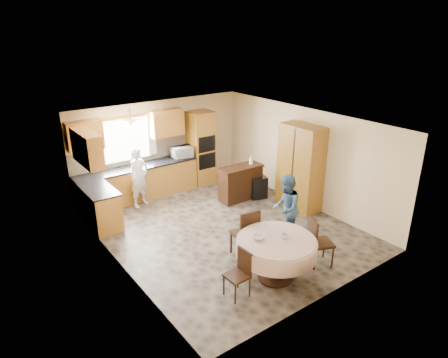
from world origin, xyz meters
name	(u,v)px	position (x,y,z in m)	size (l,w,h in m)	color
floor	(224,228)	(0.00, 0.00, 0.00)	(5.00, 6.00, 0.01)	#6C5C4C
ceiling	(224,122)	(0.00, 0.00, 2.50)	(5.00, 6.00, 0.01)	white
wall_back	(160,146)	(0.00, 3.00, 1.25)	(5.00, 0.02, 2.50)	#DABD8C
wall_front	(333,232)	(0.00, -3.00, 1.25)	(5.00, 0.02, 2.50)	#DABD8C
wall_left	(115,207)	(-2.50, 0.00, 1.25)	(0.02, 6.00, 2.50)	#DABD8C
wall_right	(304,157)	(2.50, 0.00, 1.25)	(0.02, 6.00, 2.50)	#DABD8C
window	(125,140)	(-1.00, 2.98, 1.60)	(1.40, 0.03, 1.10)	white
curtain_left	(97,143)	(-1.75, 2.93, 1.65)	(0.22, 0.02, 1.15)	white
curtain_right	(152,134)	(-0.25, 2.93, 1.65)	(0.22, 0.02, 1.15)	white
base_cab_back	(138,183)	(-0.85, 2.70, 0.44)	(3.30, 0.60, 0.88)	#CE8A37
counter_back	(137,167)	(-0.85, 2.70, 0.90)	(3.30, 0.64, 0.04)	black
base_cab_left	(101,208)	(-2.20, 1.80, 0.44)	(0.60, 1.20, 0.88)	#CE8A37
counter_left	(98,190)	(-2.20, 1.80, 0.90)	(0.64, 1.20, 0.04)	black
backsplash	(131,154)	(-0.85, 2.99, 1.18)	(3.30, 0.02, 0.55)	tan
wall_cab_left	(84,136)	(-2.05, 2.83, 1.91)	(0.85, 0.33, 0.72)	gold
wall_cab_right	(166,123)	(0.15, 2.83, 1.91)	(0.90, 0.33, 0.72)	gold
wall_cab_side	(87,148)	(-2.33, 1.80, 1.91)	(0.33, 1.20, 0.72)	gold
oven_tower	(201,148)	(1.15, 2.69, 1.06)	(0.66, 0.62, 2.12)	#CE8A37
oven_upper	(207,144)	(1.15, 2.38, 1.25)	(0.56, 0.01, 0.45)	black
oven_lower	(207,161)	(1.15, 2.38, 0.75)	(0.56, 0.01, 0.45)	black
pendant	(131,124)	(-1.00, 2.50, 2.12)	(0.36, 0.36, 0.18)	beige
sideboard	(240,184)	(1.34, 1.09, 0.43)	(1.21, 0.50, 0.86)	#361B0E
space_heater	(258,187)	(1.77, 0.86, 0.30)	(0.43, 0.30, 0.59)	black
cupboard	(300,168)	(2.22, -0.18, 1.07)	(0.56, 1.12, 2.14)	#CE8A37
dining_table	(276,248)	(-0.37, -2.10, 0.65)	(1.45, 1.45, 0.83)	#361B0E
chair_left	(240,271)	(-1.18, -2.08, 0.47)	(0.38, 0.38, 0.86)	#361B0E
chair_back	(247,231)	(-0.34, -1.24, 0.59)	(0.53, 0.53, 1.06)	#361B0E
chair_right	(317,239)	(0.59, -2.22, 0.55)	(0.57, 0.57, 0.99)	#361B0E
framed_picture	(289,133)	(2.47, 0.53, 1.75)	(0.06, 0.54, 0.44)	gold
microwave	(182,152)	(0.49, 2.65, 1.07)	(0.56, 0.38, 0.31)	silver
person_sink	(139,178)	(-1.00, 2.28, 0.77)	(0.56, 0.37, 1.54)	silver
person_dining	(286,208)	(0.80, -1.14, 0.74)	(0.72, 0.56, 1.47)	#375879
bowl_sideboard	(228,171)	(0.94, 1.09, 0.89)	(0.22, 0.22, 0.05)	#B2B2B2
bottle_sideboard	(251,161)	(1.68, 1.09, 1.00)	(0.11, 0.11, 0.29)	silver
cup_table	(284,236)	(-0.24, -2.17, 0.87)	(0.11, 0.11, 0.09)	#B2B2B2
bowl_table	(258,237)	(-0.64, -1.91, 0.86)	(0.21, 0.21, 0.07)	#B2B2B2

